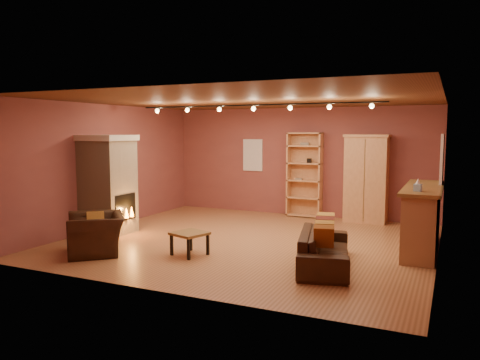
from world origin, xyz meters
The scene contains 16 objects.
floor centered at (0.00, 0.00, 0.00)m, with size 7.00×7.00×0.00m, color brown.
ceiling centered at (0.00, 0.00, 2.80)m, with size 7.00×7.00×0.00m, color brown.
back_wall centered at (0.00, 3.25, 1.40)m, with size 7.00×0.02×2.80m, color brown.
left_wall centered at (-3.50, 0.00, 1.40)m, with size 0.02×6.50×2.80m, color brown.
right_wall centered at (3.50, 0.00, 1.40)m, with size 0.02×6.50×2.80m, color brown.
fireplace centered at (-3.04, -0.60, 1.06)m, with size 1.01×0.98×2.12m.
back_window centered at (-1.30, 3.23, 1.55)m, with size 0.56×0.04×0.86m, color silver.
bookcase centered at (0.21, 3.14, 1.10)m, with size 0.89×0.34×2.17m.
armoire centered at (1.78, 2.98, 1.07)m, with size 1.05×0.60×2.12m.
bar_counter centered at (3.20, 0.64, 0.61)m, with size 0.66×2.50×1.20m.
tissue_box centered at (3.15, -0.14, 1.29)m, with size 0.15×0.15×0.23m.
right_window centered at (3.47, 1.40, 1.65)m, with size 0.05×0.90×1.00m, color silver.
loveseat centered at (1.82, -1.11, 0.40)m, with size 1.00×2.05×0.80m.
armchair centered at (-2.15, -2.01, 0.48)m, with size 1.26×1.28×0.95m.
coffee_table centered at (-0.54, -1.43, 0.35)m, with size 0.68×0.68×0.41m.
track_rail centered at (0.00, 0.20, 2.68)m, with size 5.20×0.09×0.13m.
Camera 1 is at (3.68, -8.47, 2.20)m, focal length 35.00 mm.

